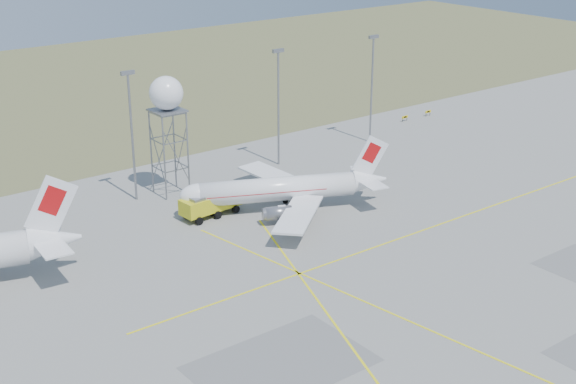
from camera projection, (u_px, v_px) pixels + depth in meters
ground at (522, 362)px, 82.97m from camera, size 400.00×400.00×0.00m
grass_strip at (26, 98)px, 186.64m from camera, size 400.00×120.00×0.03m
mast_b at (131, 126)px, 121.84m from camera, size 2.20×0.50×20.50m
mast_c at (278, 98)px, 137.78m from camera, size 2.20×0.50×20.50m
mast_d at (372, 80)px, 150.30m from camera, size 2.20×0.50×20.50m
taxi_sign_near at (405, 117)px, 167.62m from camera, size 1.60×0.17×1.20m
taxi_sign_far at (428, 112)px, 171.60m from camera, size 1.60×0.17×1.20m
airliner_main at (281, 189)px, 120.79m from camera, size 30.54×28.43×10.95m
radar_tower at (168, 129)px, 124.83m from camera, size 5.27×5.27×19.10m
fire_truck at (212, 204)px, 119.48m from camera, size 9.80×4.48×3.83m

